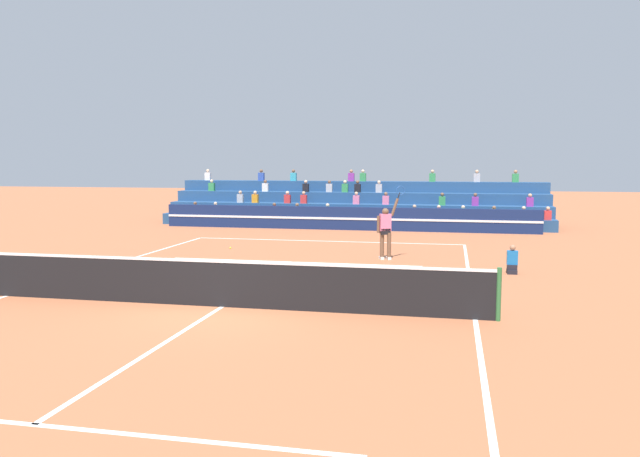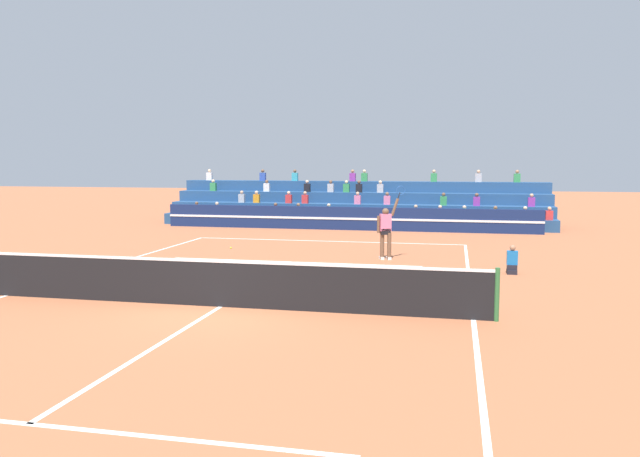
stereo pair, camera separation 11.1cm
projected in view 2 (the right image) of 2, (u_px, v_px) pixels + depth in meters
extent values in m
plane|color=#AD603D|center=(221.00, 307.00, 13.93)|extent=(120.00, 120.00, 0.00)
cube|color=white|center=(327.00, 241.00, 25.49)|extent=(11.00, 0.10, 0.01)
cube|color=white|center=(7.00, 295.00, 15.09)|extent=(0.10, 23.80, 0.01)
cube|color=white|center=(473.00, 320.00, 12.76)|extent=(0.10, 23.80, 0.01)
cube|color=white|center=(29.00, 424.00, 7.68)|extent=(8.25, 0.10, 0.01)
cube|color=white|center=(294.00, 262.00, 20.17)|extent=(8.25, 0.10, 0.01)
cube|color=white|center=(221.00, 307.00, 13.93)|extent=(0.10, 12.85, 0.01)
cylinder|color=#2D6B38|center=(497.00, 295.00, 12.61)|extent=(0.10, 0.10, 1.10)
cube|color=black|center=(220.00, 285.00, 13.87)|extent=(11.90, 0.02, 1.00)
cube|color=white|center=(220.00, 261.00, 13.82)|extent=(11.90, 0.04, 0.06)
cube|color=navy|center=(346.00, 218.00, 29.70)|extent=(18.00, 0.24, 1.10)
cube|color=white|center=(346.00, 219.00, 29.58)|extent=(18.00, 0.02, 0.10)
cube|color=navy|center=(350.00, 222.00, 30.97)|extent=(19.59, 0.95, 0.55)
cube|color=teal|center=(329.00, 212.00, 30.98)|extent=(0.32, 0.22, 0.44)
sphere|color=beige|center=(329.00, 205.00, 30.94)|extent=(0.18, 0.18, 0.18)
cube|color=red|center=(276.00, 211.00, 31.56)|extent=(0.32, 0.22, 0.44)
sphere|color=brown|center=(276.00, 204.00, 31.53)|extent=(0.18, 0.18, 0.18)
cube|color=yellow|center=(495.00, 215.00, 29.29)|extent=(0.32, 0.22, 0.44)
sphere|color=brown|center=(495.00, 208.00, 29.25)|extent=(0.18, 0.18, 0.18)
cube|color=#2D4CA5|center=(416.00, 213.00, 30.07)|extent=(0.32, 0.22, 0.44)
sphere|color=tan|center=(416.00, 207.00, 30.04)|extent=(0.18, 0.18, 0.18)
cube|color=silver|center=(298.00, 211.00, 31.31)|extent=(0.32, 0.22, 0.44)
sphere|color=brown|center=(298.00, 205.00, 31.27)|extent=(0.18, 0.18, 0.18)
cube|color=purple|center=(440.00, 214.00, 29.83)|extent=(0.32, 0.22, 0.44)
sphere|color=beige|center=(440.00, 207.00, 29.79)|extent=(0.18, 0.18, 0.18)
cube|color=orange|center=(197.00, 209.00, 32.47)|extent=(0.32, 0.22, 0.44)
sphere|color=brown|center=(197.00, 203.00, 32.43)|extent=(0.18, 0.18, 0.18)
cube|color=#B2B2B7|center=(217.00, 210.00, 32.23)|extent=(0.32, 0.22, 0.44)
sphere|color=beige|center=(217.00, 204.00, 32.19)|extent=(0.18, 0.18, 0.18)
cube|color=black|center=(525.00, 215.00, 29.00)|extent=(0.32, 0.22, 0.44)
sphere|color=beige|center=(525.00, 208.00, 28.97)|extent=(0.18, 0.18, 0.18)
cube|color=red|center=(549.00, 215.00, 28.78)|extent=(0.32, 0.22, 0.44)
sphere|color=tan|center=(549.00, 209.00, 28.74)|extent=(0.18, 0.18, 0.18)
cube|color=teal|center=(464.00, 214.00, 29.59)|extent=(0.32, 0.22, 0.44)
sphere|color=beige|center=(464.00, 207.00, 29.55)|extent=(0.18, 0.18, 0.18)
cube|color=navy|center=(353.00, 215.00, 31.87)|extent=(19.59, 0.95, 1.10)
cube|color=#338C4C|center=(443.00, 201.00, 30.66)|extent=(0.32, 0.22, 0.44)
sphere|color=brown|center=(444.00, 194.00, 30.63)|extent=(0.18, 0.18, 0.18)
cube|color=red|center=(289.00, 199.00, 32.33)|extent=(0.32, 0.22, 0.44)
sphere|color=beige|center=(289.00, 193.00, 32.30)|extent=(0.18, 0.18, 0.18)
cube|color=pink|center=(358.00, 200.00, 31.57)|extent=(0.32, 0.22, 0.44)
sphere|color=tan|center=(358.00, 194.00, 31.53)|extent=(0.18, 0.18, 0.18)
cube|color=#B2B2B7|center=(242.00, 198.00, 32.88)|extent=(0.32, 0.22, 0.44)
sphere|color=tan|center=(242.00, 192.00, 32.84)|extent=(0.18, 0.18, 0.18)
cube|color=purple|center=(477.00, 201.00, 30.33)|extent=(0.32, 0.22, 0.44)
sphere|color=brown|center=(477.00, 195.00, 30.30)|extent=(0.18, 0.18, 0.18)
cube|color=orange|center=(257.00, 199.00, 32.70)|extent=(0.32, 0.22, 0.44)
sphere|color=beige|center=(256.00, 192.00, 32.67)|extent=(0.18, 0.18, 0.18)
cube|color=red|center=(305.00, 199.00, 32.15)|extent=(0.32, 0.22, 0.44)
sphere|color=tan|center=(305.00, 193.00, 32.11)|extent=(0.18, 0.18, 0.18)
cube|color=pink|center=(387.00, 200.00, 31.25)|extent=(0.32, 0.22, 0.44)
sphere|color=brown|center=(387.00, 194.00, 31.22)|extent=(0.18, 0.18, 0.18)
cube|color=purple|center=(531.00, 202.00, 29.79)|extent=(0.32, 0.22, 0.44)
sphere|color=tan|center=(532.00, 195.00, 29.76)|extent=(0.18, 0.18, 0.18)
cube|color=navy|center=(356.00, 208.00, 32.76)|extent=(19.59, 0.95, 1.65)
cube|color=silver|center=(267.00, 187.00, 33.51)|extent=(0.32, 0.22, 0.44)
sphere|color=brown|center=(267.00, 181.00, 33.48)|extent=(0.18, 0.18, 0.18)
cube|color=#338C4C|center=(213.00, 187.00, 34.16)|extent=(0.32, 0.22, 0.44)
sphere|color=beige|center=(213.00, 181.00, 34.12)|extent=(0.18, 0.18, 0.18)
cube|color=#B2B2B7|center=(331.00, 188.00, 32.77)|extent=(0.32, 0.22, 0.44)
sphere|color=brown|center=(331.00, 182.00, 32.73)|extent=(0.18, 0.18, 0.18)
cube|color=black|center=(359.00, 188.00, 32.45)|extent=(0.32, 0.22, 0.44)
sphere|color=brown|center=(359.00, 182.00, 32.42)|extent=(0.18, 0.18, 0.18)
cube|color=black|center=(307.00, 188.00, 33.04)|extent=(0.32, 0.22, 0.44)
sphere|color=beige|center=(307.00, 182.00, 33.00)|extent=(0.18, 0.18, 0.18)
cube|color=#B2B2B7|center=(380.00, 188.00, 32.21)|extent=(0.32, 0.22, 0.44)
sphere|color=beige|center=(380.00, 182.00, 32.18)|extent=(0.18, 0.18, 0.18)
cube|color=#338C4C|center=(346.00, 188.00, 32.59)|extent=(0.32, 0.22, 0.44)
sphere|color=beige|center=(346.00, 182.00, 32.56)|extent=(0.18, 0.18, 0.18)
cube|color=navy|center=(359.00, 202.00, 33.65)|extent=(19.59, 0.95, 2.20)
cube|color=silver|center=(210.00, 176.00, 35.15)|extent=(0.32, 0.22, 0.44)
sphere|color=beige|center=(209.00, 171.00, 35.12)|extent=(0.18, 0.18, 0.18)
cube|color=#2D4CA5|center=(263.00, 177.00, 34.49)|extent=(0.32, 0.22, 0.44)
sphere|color=brown|center=(263.00, 171.00, 34.45)|extent=(0.18, 0.18, 0.18)
cube|color=#338C4C|center=(364.00, 177.00, 33.29)|extent=(0.32, 0.22, 0.44)
sphere|color=beige|center=(364.00, 171.00, 33.25)|extent=(0.18, 0.18, 0.18)
cube|color=#338C4C|center=(434.00, 178.00, 32.51)|extent=(0.32, 0.22, 0.44)
sphere|color=tan|center=(434.00, 171.00, 32.48)|extent=(0.18, 0.18, 0.18)
cube|color=teal|center=(295.00, 177.00, 34.10)|extent=(0.32, 0.22, 0.44)
sphere|color=brown|center=(295.00, 171.00, 34.06)|extent=(0.18, 0.18, 0.18)
cube|color=#338C4C|center=(517.00, 178.00, 31.63)|extent=(0.32, 0.22, 0.44)
sphere|color=#9E7051|center=(517.00, 172.00, 31.60)|extent=(0.18, 0.18, 0.18)
cube|color=#B2B2B7|center=(478.00, 178.00, 32.03)|extent=(0.32, 0.22, 0.44)
sphere|color=tan|center=(479.00, 172.00, 32.00)|extent=(0.18, 0.18, 0.18)
cube|color=purple|center=(353.00, 177.00, 33.42)|extent=(0.32, 0.22, 0.44)
sphere|color=#9E7051|center=(353.00, 171.00, 33.39)|extent=(0.18, 0.18, 0.18)
cube|color=black|center=(512.00, 272.00, 18.04)|extent=(0.28, 0.36, 0.12)
cube|color=black|center=(512.00, 268.00, 18.03)|extent=(0.28, 0.24, 0.18)
cube|color=#1966B2|center=(512.00, 258.00, 18.00)|extent=(0.30, 0.18, 0.40)
sphere|color=#9E7051|center=(513.00, 248.00, 17.97)|extent=(0.17, 0.17, 0.17)
cylinder|color=brown|center=(382.00, 246.00, 20.65)|extent=(0.14, 0.14, 0.90)
cylinder|color=brown|center=(389.00, 246.00, 20.61)|extent=(0.14, 0.14, 0.90)
cube|color=black|center=(385.00, 231.00, 20.59)|extent=(0.37, 0.31, 0.20)
cube|color=pink|center=(385.00, 222.00, 20.56)|extent=(0.41, 0.32, 0.56)
sphere|color=brown|center=(386.00, 212.00, 20.52)|extent=(0.22, 0.22, 0.22)
cube|color=white|center=(382.00, 258.00, 20.73)|extent=(0.21, 0.29, 0.09)
cube|color=white|center=(389.00, 258.00, 20.69)|extent=(0.21, 0.29, 0.09)
cylinder|color=brown|center=(378.00, 224.00, 20.53)|extent=(0.09, 0.09, 0.56)
cylinder|color=brown|center=(395.00, 207.00, 20.57)|extent=(0.30, 0.19, 0.60)
cylinder|color=black|center=(399.00, 196.00, 20.55)|extent=(0.11, 0.07, 0.22)
torus|color=#1E4C99|center=(401.00, 190.00, 20.54)|extent=(0.37, 0.18, 0.39)
sphere|color=#C6DB33|center=(231.00, 248.00, 23.27)|extent=(0.07, 0.07, 0.07)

